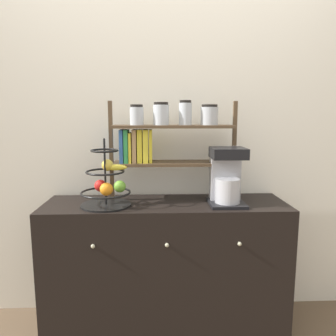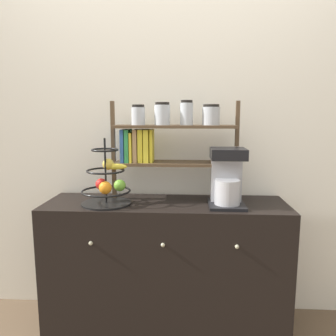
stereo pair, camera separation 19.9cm
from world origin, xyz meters
name	(u,v)px [view 1 (the left image)]	position (x,y,z in m)	size (l,w,h in m)	color
wall_back	(164,126)	(0.00, 0.49, 1.30)	(7.00, 0.05, 2.60)	silver
sideboard	(166,266)	(0.00, 0.22, 0.42)	(1.50, 0.46, 0.84)	black
coffee_maker	(226,176)	(0.37, 0.19, 1.01)	(0.21, 0.24, 0.35)	black
fruit_stand	(107,185)	(-0.35, 0.17, 0.96)	(0.30, 0.30, 0.40)	black
shelf_hutch	(162,137)	(-0.02, 0.29, 1.24)	(0.80, 0.20, 0.63)	brown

